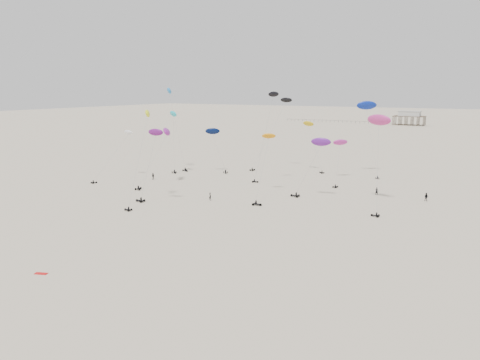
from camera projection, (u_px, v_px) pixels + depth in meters
The scene contains 23 objects.
ground_plane at pixel (371, 151), 192.58m from camera, with size 900.00×900.00×0.00m, color #C0AF98.
pavilion_main at pixel (409, 119), 325.33m from camera, with size 21.00×13.00×9.80m.
pier_fence at pixel (336, 121), 350.67m from camera, with size 80.20×0.20×1.50m.
rig_0 at pixel (216, 141), 142.19m from camera, with size 8.66×4.04×13.53m.
rig_1 at pixel (118, 147), 133.26m from camera, with size 3.56×16.01×18.17m.
rig_2 at pixel (143, 133), 103.89m from camera, with size 5.82×13.77×21.77m.
rig_3 at pixel (277, 120), 148.60m from camera, with size 8.58×14.31×24.31m.
rig_4 at pixel (174, 130), 140.17m from camera, with size 4.67×4.45×18.90m.
rig_5 at pixel (267, 124), 126.63m from camera, with size 5.24×7.09×24.56m.
rig_6 at pixel (162, 141), 124.72m from camera, with size 4.98×15.95×16.85m.
rig_7 at pixel (311, 132), 144.23m from camera, with size 9.40×6.22×15.89m.
rig_8 at pixel (314, 156), 109.06m from camera, with size 8.44×4.75×14.24m.
rig_9 at pixel (264, 165), 109.20m from camera, with size 7.28×16.97×19.78m.
rig_10 at pixel (149, 161), 104.37m from camera, with size 6.27×4.01×16.66m.
rig_11 at pixel (379, 127), 102.16m from camera, with size 7.28×15.62×21.64m.
rig_12 at pixel (173, 109), 145.17m from camera, with size 10.33×5.34×25.72m.
rig_13 at pixel (367, 110), 138.99m from camera, with size 10.10×12.09×22.63m.
rig_14 at pixel (340, 149), 131.32m from camera, with size 6.87×17.82×17.49m.
spectator_0 at pixel (210, 200), 107.55m from camera, with size 0.77×0.53×2.13m, color black.
spectator_1 at pixel (426, 201), 106.67m from camera, with size 1.10×0.64×2.25m, color black.
spectator_2 at pixel (153, 179), 132.35m from camera, with size 1.25×0.67×2.12m, color black.
spectator_3 at pixel (376, 195), 112.93m from camera, with size 0.80×0.55×2.19m, color black.
grounded_kite_b at pixel (41, 274), 64.97m from camera, with size 1.80×0.70×0.07m, color red.
Camera 1 is at (45.11, 6.37, 25.36)m, focal length 35.00 mm.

